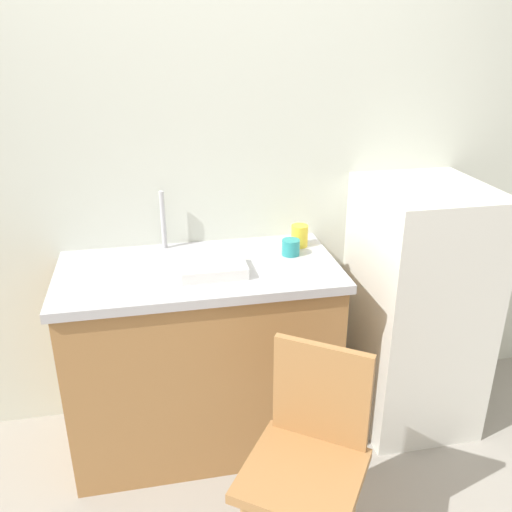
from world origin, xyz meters
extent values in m
cube|color=silver|center=(0.00, 1.00, 1.25)|extent=(4.80, 0.10, 2.50)
cube|color=#A87542|center=(-0.15, 0.65, 0.44)|extent=(1.19, 0.60, 0.89)
cube|color=#B7B7BC|center=(-0.15, 0.65, 0.91)|extent=(1.23, 0.64, 0.04)
cylinder|color=#B7B7BC|center=(-0.28, 0.90, 1.07)|extent=(0.02, 0.02, 0.28)
cube|color=silver|center=(0.92, 0.64, 0.62)|extent=(0.55, 0.63, 1.24)
cylinder|color=#A87542|center=(0.07, 0.04, 0.23)|extent=(0.04, 0.04, 0.45)
cylinder|color=#A87542|center=(0.32, -0.13, 0.23)|extent=(0.04, 0.04, 0.45)
cube|color=#A87542|center=(0.11, -0.17, 0.47)|extent=(0.56, 0.56, 0.04)
cube|color=#A87542|center=(0.21, -0.01, 0.69)|extent=(0.31, 0.23, 0.40)
cube|color=white|center=(-0.10, 0.57, 0.95)|extent=(0.28, 0.20, 0.05)
cylinder|color=teal|center=(0.28, 0.70, 0.97)|extent=(0.08, 0.08, 0.07)
cylinder|color=yellow|center=(0.35, 0.80, 0.98)|extent=(0.08, 0.08, 0.10)
camera|label=1|loc=(-0.34, -1.55, 1.91)|focal=38.24mm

